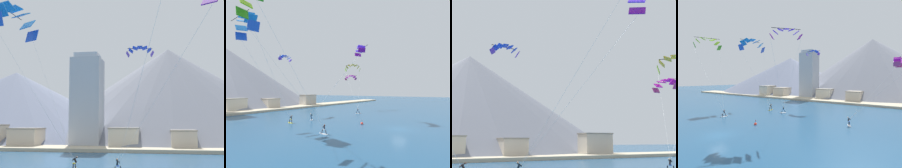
# 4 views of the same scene
# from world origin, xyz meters

# --- Properties ---
(ground_plane) EXTENTS (400.00, 400.00, 0.00)m
(ground_plane) POSITION_xyz_m (0.00, 0.00, 0.00)
(ground_plane) COLOR navy
(kitesurfer_near_lead) EXTENTS (0.57, 1.76, 1.71)m
(kitesurfer_near_lead) POSITION_xyz_m (-11.35, 8.92, 0.48)
(kitesurfer_near_lead) COLOR white
(kitesurfer_near_lead) RESTS_ON ground
(kitesurfer_near_trail) EXTENTS (0.71, 1.76, 1.78)m
(kitesurfer_near_trail) POSITION_xyz_m (-7.97, 21.64, 0.56)
(kitesurfer_near_trail) COLOR yellow
(kitesurfer_near_trail) RESTS_ON ground
(kitesurfer_mid_center) EXTENTS (1.19, 1.72, 1.78)m
(kitesurfer_mid_center) POSITION_xyz_m (15.34, 17.31, 0.55)
(kitesurfer_mid_center) COLOR white
(kitesurfer_mid_center) RESTS_ON ground
(kitesurfer_far_left) EXTENTS (1.65, 1.33, 1.73)m
(kitesurfer_far_left) POSITION_xyz_m (-2.78, 20.24, 0.50)
(kitesurfer_far_left) COLOR white
(kitesurfer_far_left) RESTS_ON ground
(parafoil_kite_near_lead) EXTENTS (13.02, 7.46, 19.34)m
(parafoil_kite_near_lead) POSITION_xyz_m (-22.54, 11.30, 19.27)
(parafoil_kite_near_lead) COLOR #328E1C
(parafoil_kite_near_trail) EXTENTS (11.05, 8.91, 20.29)m
(parafoil_kite_near_trail) POSITION_xyz_m (-17.46, 23.28, 20.09)
(parafoil_kite_near_trail) COLOR blue
(parafoil_kite_far_left) EXTENTS (10.53, 12.01, 17.26)m
(parafoil_kite_far_left) POSITION_xyz_m (5.16, 11.02, 17.60)
(parafoil_kite_far_left) COLOR #6E108C
(parafoil_kite_distant_high_outer) EXTENTS (4.52, 1.84, 1.69)m
(parafoil_kite_distant_high_outer) POSITION_xyz_m (-0.80, 33.45, 17.31)
(parafoil_kite_distant_high_outer) COLOR #4F2DBA
(parafoil_kite_distant_low_drift) EXTENTS (1.25, 4.93, 1.81)m
(parafoil_kite_distant_low_drift) POSITION_xyz_m (22.58, 24.74, 12.47)
(parafoil_kite_distant_low_drift) COLOR #A03272
(race_marker_buoy) EXTENTS (0.56, 0.56, 1.02)m
(race_marker_buoy) POSITION_xyz_m (0.13, 7.83, 0.16)
(race_marker_buoy) COLOR red
(race_marker_buoy) RESTS_ON ground
(shoreline_strip) EXTENTS (180.00, 10.00, 0.70)m
(shoreline_strip) POSITION_xyz_m (0.00, 49.62, 0.35)
(shoreline_strip) COLOR #BCAD8E
(shoreline_strip) RESTS_ON ground
(shore_building_promenade_mid) EXTENTS (6.86, 6.88, 4.60)m
(shore_building_promenade_mid) POSITION_xyz_m (-28.66, 53.52, 2.31)
(shore_building_promenade_mid) COLOR beige
(shore_building_promenade_mid) RESTS_ON ground
(shore_building_quay_east) EXTENTS (5.41, 5.65, 4.27)m
(shore_building_quay_east) POSITION_xyz_m (6.89, 52.73, 2.15)
(shore_building_quay_east) COLOR beige
(shore_building_quay_east) RESTS_ON ground
(shore_building_quay_west) EXTENTS (5.65, 7.18, 5.41)m
(shore_building_quay_west) POSITION_xyz_m (-36.57, 51.51, 2.72)
(shore_building_quay_west) COLOR beige
(shore_building_quay_west) RESTS_ON ground
(shore_building_old_town) EXTENTS (6.79, 4.49, 4.71)m
(shore_building_old_town) POSITION_xyz_m (-5.90, 53.97, 2.37)
(shore_building_old_town) COLOR beige
(shore_building_old_town) RESTS_ON ground
(highrise_tower) EXTENTS (7.00, 7.00, 22.31)m
(highrise_tower) POSITION_xyz_m (-15.07, 56.82, 10.95)
(highrise_tower) COLOR #A8ADB7
(highrise_tower) RESTS_ON ground
(mountain_peak_west_ridge) EXTENTS (98.33, 98.33, 32.76)m
(mountain_peak_west_ridge) POSITION_xyz_m (5.02, 98.37, 16.38)
(mountain_peak_west_ridge) COLOR slate
(mountain_peak_west_ridge) RESTS_ON ground
(mountain_peak_central_summit) EXTENTS (99.95, 99.95, 24.91)m
(mountain_peak_central_summit) POSITION_xyz_m (-52.08, 94.49, 12.46)
(mountain_peak_central_summit) COLOR slate
(mountain_peak_central_summit) RESTS_ON ground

